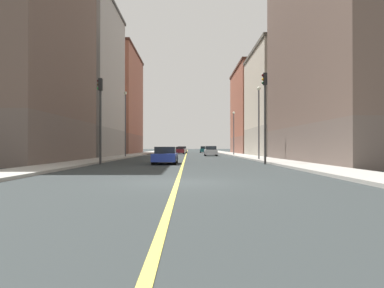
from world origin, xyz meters
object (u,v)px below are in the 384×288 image
(building_left_mid, at_px, (290,103))
(building_left_far, at_px, (263,111))
(street_lamp_left_far, at_px, (234,128))
(building_left_near, at_px, (356,33))
(building_right_distant, at_px, (110,103))
(car_silver, at_px, (211,151))
(building_right_corner, at_px, (10,34))
(car_maroon, at_px, (179,150))
(building_right_midblock, at_px, (76,80))
(car_blue, at_px, (165,156))
(car_teal, at_px, (204,150))
(traffic_light_right_near, at_px, (100,109))
(street_lamp_left_near, at_px, (259,115))
(car_white, at_px, (182,150))
(traffic_light_left_near, at_px, (265,106))
(street_lamp_right_near, at_px, (125,118))

(building_left_mid, xyz_separation_m, building_left_far, (-0.00, 18.05, 0.67))
(building_left_far, distance_m, street_lamp_left_far, 16.61)
(building_left_near, xyz_separation_m, building_left_far, (-0.00, 37.90, -2.78))
(building_right_distant, xyz_separation_m, car_silver, (18.04, -16.31, -8.89))
(building_right_corner, relative_size, car_maroon, 4.89)
(building_right_midblock, xyz_separation_m, car_blue, (13.09, -19.94, -9.50))
(building_right_midblock, relative_size, car_teal, 4.47)
(building_right_midblock, height_order, car_maroon, building_right_midblock)
(street_lamp_left_far, relative_size, car_blue, 1.48)
(street_lamp_left_far, height_order, car_blue, street_lamp_left_far)
(traffic_light_right_near, xyz_separation_m, car_blue, (4.80, 0.73, -3.49))
(street_lamp_left_near, xyz_separation_m, car_maroon, (-8.44, 31.50, -3.72))
(building_right_midblock, bearing_deg, car_silver, 12.92)
(street_lamp_left_far, distance_m, car_white, 22.00)
(building_left_mid, distance_m, car_silver, 12.89)
(building_left_near, bearing_deg, building_left_mid, 90.00)
(traffic_light_left_near, xyz_separation_m, car_maroon, (-7.43, 39.02, -3.72))
(traffic_light_left_near, bearing_deg, car_teal, 92.58)
(building_left_mid, xyz_separation_m, street_lamp_right_near, (-21.60, -6.64, -2.56))
(building_left_far, distance_m, traffic_light_right_near, 46.11)
(building_right_distant, relative_size, car_blue, 4.43)
(car_white, relative_size, car_teal, 0.97)
(building_right_distant, height_order, traffic_light_right_near, building_right_distant)
(building_right_corner, distance_m, building_right_midblock, 17.52)
(traffic_light_right_near, distance_m, street_lamp_left_near, 15.28)
(street_lamp_right_near, distance_m, car_maroon, 23.77)
(building_right_corner, height_order, street_lamp_right_near, building_right_corner)
(building_left_near, distance_m, car_white, 47.45)
(car_blue, bearing_deg, street_lamp_right_near, 110.29)
(car_silver, bearing_deg, car_maroon, 108.98)
(building_right_midblock, height_order, car_silver, building_right_midblock)
(building_left_mid, height_order, traffic_light_left_near, building_left_mid)
(building_left_near, height_order, street_lamp_left_near, building_left_near)
(building_left_far, relative_size, street_lamp_left_near, 2.64)
(street_lamp_left_near, bearing_deg, car_blue, -141.39)
(car_silver, xyz_separation_m, car_maroon, (-4.89, 14.22, -0.05))
(building_left_far, relative_size, building_right_midblock, 0.90)
(traffic_light_left_near, distance_m, car_teal, 51.23)
(building_right_midblock, xyz_separation_m, car_maroon, (13.15, 18.36, -9.48))
(building_right_midblock, height_order, street_lamp_left_far, building_right_midblock)
(building_right_midblock, relative_size, street_lamp_right_near, 2.60)
(building_left_far, distance_m, building_right_corner, 47.74)
(building_right_corner, height_order, car_teal, building_right_corner)
(car_white, height_order, car_teal, car_teal)
(car_teal, bearing_deg, street_lamp_left_far, -82.25)
(building_right_distant, distance_m, car_silver, 25.90)
(traffic_light_right_near, distance_m, street_lamp_right_near, 16.40)
(street_lamp_left_near, height_order, car_teal, street_lamp_left_near)
(traffic_light_right_near, relative_size, car_silver, 1.39)
(building_right_midblock, bearing_deg, car_teal, 58.96)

